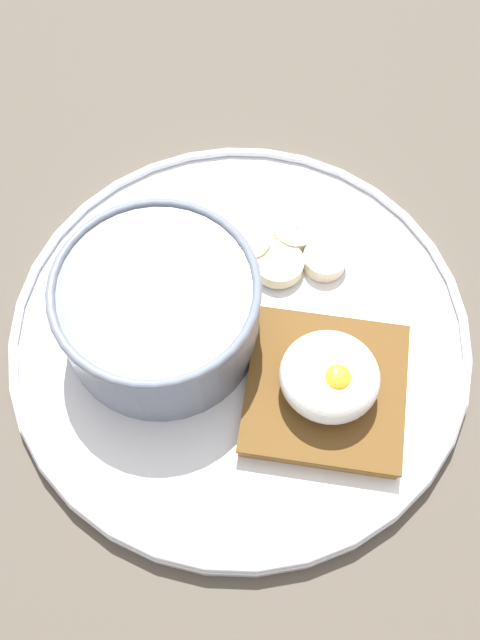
# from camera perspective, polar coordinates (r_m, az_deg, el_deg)

# --- Properties ---
(ground_plane) EXTENTS (1.20, 1.20, 0.02)m
(ground_plane) POSITION_cam_1_polar(r_m,az_deg,el_deg) (0.50, 0.00, -2.02)
(ground_plane) COLOR #514940
(ground_plane) RESTS_ON ground
(plate) EXTENTS (0.31, 0.31, 0.02)m
(plate) POSITION_cam_1_polar(r_m,az_deg,el_deg) (0.48, 0.00, -1.15)
(plate) COLOR white
(plate) RESTS_ON ground_plane
(oatmeal_bowl) EXTENTS (0.13, 0.13, 0.06)m
(oatmeal_bowl) POSITION_cam_1_polar(r_m,az_deg,el_deg) (0.45, -6.51, 0.89)
(oatmeal_bowl) COLOR slate
(oatmeal_bowl) RESTS_ON plate
(toast_slice) EXTENTS (0.12, 0.12, 0.01)m
(toast_slice) POSITION_cam_1_polar(r_m,az_deg,el_deg) (0.46, 6.85, -5.54)
(toast_slice) COLOR brown
(toast_slice) RESTS_ON plate
(poached_egg) EXTENTS (0.06, 0.06, 0.04)m
(poached_egg) POSITION_cam_1_polar(r_m,az_deg,el_deg) (0.44, 7.21, -4.53)
(poached_egg) COLOR white
(poached_egg) RESTS_ON toast_slice
(banana_slice_front) EXTENTS (0.04, 0.04, 0.01)m
(banana_slice_front) POSITION_cam_1_polar(r_m,az_deg,el_deg) (0.51, 4.52, 7.25)
(banana_slice_front) COLOR #EEE3C1
(banana_slice_front) RESTS_ON plate
(banana_slice_left) EXTENTS (0.04, 0.04, 0.01)m
(banana_slice_left) POSITION_cam_1_polar(r_m,az_deg,el_deg) (0.50, 3.08, 4.48)
(banana_slice_left) COLOR #F3EAB9
(banana_slice_left) RESTS_ON plate
(banana_slice_back) EXTENTS (0.04, 0.04, 0.01)m
(banana_slice_back) POSITION_cam_1_polar(r_m,az_deg,el_deg) (0.50, 0.53, 6.23)
(banana_slice_back) COLOR #EFE8C3
(banana_slice_back) RESTS_ON plate
(banana_slice_right) EXTENTS (0.03, 0.03, 0.01)m
(banana_slice_right) POSITION_cam_1_polar(r_m,az_deg,el_deg) (0.50, 6.78, 4.79)
(banana_slice_right) COLOR #F8E9C5
(banana_slice_right) RESTS_ON plate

